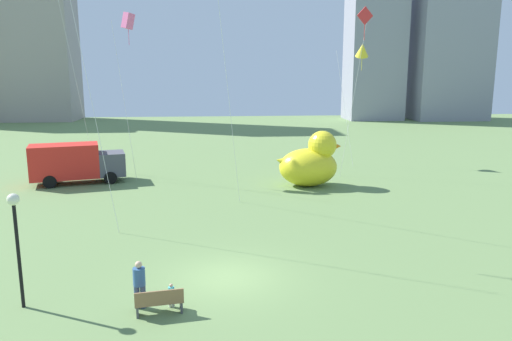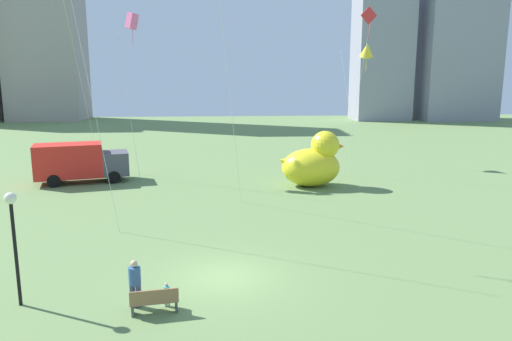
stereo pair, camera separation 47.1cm
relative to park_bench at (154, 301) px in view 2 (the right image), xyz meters
name	(u,v)px [view 2 (the right image)]	position (x,y,z in m)	size (l,w,h in m)	color
ground_plane	(224,277)	(2.33, 2.87, -0.47)	(140.00, 140.00, 0.00)	#67844C
park_bench	(154,301)	(0.00, 0.00, 0.00)	(1.65, 0.69, 0.90)	olive
person_adult	(135,281)	(-0.71, 0.56, 0.46)	(0.41, 0.41, 1.69)	#38476B
person_child	(167,293)	(0.36, 0.51, 0.00)	(0.21, 0.21, 0.86)	silver
giant_inflatable_duck	(313,163)	(8.66, 18.21, 1.18)	(4.69, 3.01, 3.89)	yellow
lamppost	(13,224)	(-4.72, 0.96, 2.46)	(0.40, 0.40, 4.02)	black
box_truck	(79,163)	(-7.94, 20.51, 0.98)	(6.80, 3.80, 2.85)	red
city_skyline	(164,28)	(-6.54, 67.03, 14.14)	(88.92, 12.74, 38.41)	#9E938C
kite_yellow	(367,50)	(14.60, 26.77, 9.17)	(2.66, 2.98, 10.39)	silver
kite_pink	(132,22)	(-4.04, 22.30, 10.92)	(1.68, 1.58, 12.10)	silver
kite_red	(368,24)	(12.85, 20.79, 10.80)	(1.93, 1.45, 12.45)	silver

